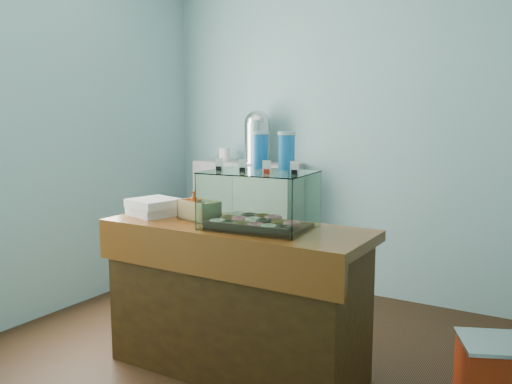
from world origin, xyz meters
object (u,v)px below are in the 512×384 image
Objects in this scene: counter at (235,298)px; display_case at (261,198)px; coffee_urn at (257,135)px; red_cooler at (503,377)px.

display_case is at bearing 9.20° from counter.
coffee_urn is at bearing 116.79° from counter.
coffee_urn is 0.87× the size of red_cooler.
coffee_urn is (-0.79, 1.56, 0.89)m from counter.
counter reaches higher than red_cooler.
display_case is (0.16, 0.03, 0.61)m from counter.
red_cooler is (1.28, 0.30, -0.87)m from display_case.
counter is at bearing 169.41° from red_cooler.
coffee_urn is 2.79m from red_cooler.
coffee_urn reaches higher than red_cooler.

